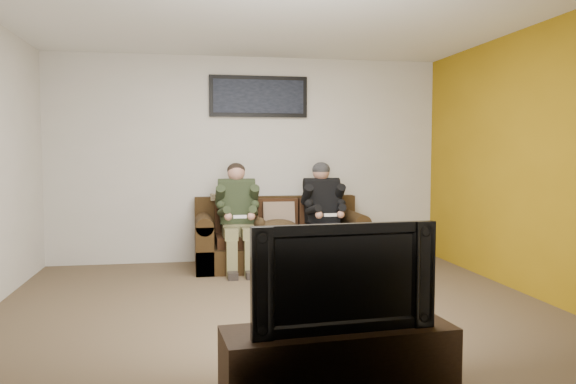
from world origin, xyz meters
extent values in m
plane|color=brown|center=(0.00, 0.00, 0.00)|extent=(5.00, 5.00, 0.00)
plane|color=silver|center=(0.00, 0.00, 2.60)|extent=(5.00, 5.00, 0.00)
plane|color=beige|center=(0.00, 2.25, 1.30)|extent=(5.00, 0.00, 5.00)
plane|color=beige|center=(0.00, -2.25, 1.30)|extent=(5.00, 0.00, 5.00)
plane|color=beige|center=(2.50, 0.00, 1.30)|extent=(0.00, 4.50, 4.50)
plane|color=#A37A10|center=(2.49, 0.00, 1.30)|extent=(0.00, 4.50, 4.50)
cube|color=#2F1F0E|center=(0.33, 1.75, 0.14)|extent=(2.04, 0.88, 0.28)
cube|color=#2F1F0E|center=(0.33, 2.10, 0.56)|extent=(2.04, 0.19, 0.56)
cube|color=#2F1F0E|center=(-0.59, 1.75, 0.28)|extent=(0.20, 0.88, 0.56)
cube|color=#2F1F0E|center=(1.25, 1.75, 0.28)|extent=(0.20, 0.88, 0.56)
cylinder|color=#2F1F0E|center=(-0.59, 1.75, 0.56)|extent=(0.20, 0.88, 0.20)
cylinder|color=#2F1F0E|center=(1.25, 1.75, 0.56)|extent=(0.20, 0.88, 0.20)
cube|color=#341D0F|center=(-0.20, 1.70, 0.34)|extent=(0.50, 0.56, 0.13)
cube|color=#341D0F|center=(-0.20, 1.97, 0.61)|extent=(0.50, 0.13, 0.41)
cube|color=#341D0F|center=(0.33, 1.70, 0.34)|extent=(0.50, 0.56, 0.13)
cube|color=#341D0F|center=(0.33, 1.97, 0.61)|extent=(0.50, 0.13, 0.41)
cube|color=#341D0F|center=(0.85, 1.70, 0.34)|extent=(0.50, 0.56, 0.13)
cube|color=#341D0F|center=(0.85, 1.97, 0.61)|extent=(0.50, 0.13, 0.41)
cube|color=#836B56|center=(0.33, 1.86, 0.59)|extent=(0.39, 0.19, 0.39)
cube|color=tan|center=(-0.29, 2.08, 0.83)|extent=(0.42, 0.20, 0.07)
cube|color=olive|center=(-0.20, 1.68, 0.48)|extent=(0.36, 0.30, 0.14)
cube|color=#28321E|center=(-0.20, 1.78, 0.78)|extent=(0.40, 0.30, 0.53)
cylinder|color=#28321E|center=(-0.20, 1.80, 0.99)|extent=(0.44, 0.18, 0.18)
sphere|color=tan|center=(-0.20, 1.82, 1.15)|extent=(0.21, 0.21, 0.21)
cube|color=olive|center=(-0.30, 1.48, 0.47)|extent=(0.15, 0.42, 0.13)
cube|color=olive|center=(-0.10, 1.48, 0.47)|extent=(0.15, 0.42, 0.13)
cube|color=olive|center=(-0.30, 1.28, 0.20)|extent=(0.12, 0.13, 0.41)
cube|color=olive|center=(-0.10, 1.28, 0.20)|extent=(0.12, 0.13, 0.41)
cube|color=black|center=(-0.30, 1.20, 0.04)|extent=(0.11, 0.26, 0.08)
cube|color=black|center=(-0.10, 1.20, 0.04)|extent=(0.11, 0.26, 0.08)
cylinder|color=#28321E|center=(-0.40, 1.71, 0.88)|extent=(0.11, 0.30, 0.28)
cylinder|color=#28321E|center=(0.00, 1.71, 0.88)|extent=(0.11, 0.30, 0.28)
cylinder|color=#28321E|center=(-0.37, 1.49, 0.72)|extent=(0.14, 0.32, 0.15)
cylinder|color=#28321E|center=(-0.03, 1.49, 0.72)|extent=(0.14, 0.32, 0.15)
sphere|color=tan|center=(-0.33, 1.37, 0.67)|extent=(0.09, 0.09, 0.09)
sphere|color=tan|center=(-0.07, 1.37, 0.67)|extent=(0.09, 0.09, 0.09)
cube|color=white|center=(-0.20, 1.35, 0.67)|extent=(0.15, 0.04, 0.03)
ellipsoid|color=black|center=(-0.20, 1.83, 1.18)|extent=(0.22, 0.22, 0.17)
cube|color=black|center=(0.85, 1.68, 0.48)|extent=(0.36, 0.30, 0.14)
cube|color=black|center=(0.85, 1.78, 0.78)|extent=(0.40, 0.30, 0.53)
cylinder|color=black|center=(0.85, 1.80, 0.99)|extent=(0.44, 0.18, 0.18)
sphere|color=#A5715C|center=(0.85, 1.82, 1.15)|extent=(0.21, 0.21, 0.21)
cube|color=black|center=(0.75, 1.48, 0.47)|extent=(0.15, 0.42, 0.13)
cube|color=black|center=(0.95, 1.48, 0.47)|extent=(0.15, 0.42, 0.13)
cube|color=black|center=(0.75, 1.28, 0.20)|extent=(0.12, 0.13, 0.41)
cube|color=black|center=(0.95, 1.28, 0.20)|extent=(0.12, 0.13, 0.41)
cube|color=black|center=(0.75, 1.20, 0.04)|extent=(0.11, 0.26, 0.08)
cube|color=black|center=(0.95, 1.20, 0.04)|extent=(0.11, 0.26, 0.08)
cylinder|color=black|center=(0.65, 1.71, 0.88)|extent=(0.11, 0.30, 0.28)
cylinder|color=black|center=(1.05, 1.71, 0.88)|extent=(0.11, 0.30, 0.28)
cylinder|color=black|center=(0.68, 1.49, 0.72)|extent=(0.14, 0.32, 0.15)
cylinder|color=black|center=(1.02, 1.49, 0.72)|extent=(0.14, 0.32, 0.15)
sphere|color=#A5715C|center=(0.72, 1.37, 0.67)|extent=(0.09, 0.09, 0.09)
sphere|color=#A5715C|center=(0.98, 1.37, 0.67)|extent=(0.09, 0.09, 0.09)
cube|color=white|center=(0.85, 1.35, 0.67)|extent=(0.15, 0.04, 0.03)
ellipsoid|color=black|center=(0.85, 1.82, 1.18)|extent=(0.22, 0.22, 0.19)
ellipsoid|color=#4B361D|center=(0.28, 1.63, 0.50)|extent=(0.47, 0.26, 0.19)
sphere|color=#4B361D|center=(0.06, 1.60, 0.56)|extent=(0.14, 0.14, 0.14)
cone|color=#4B361D|center=(0.04, 1.57, 0.63)|extent=(0.04, 0.04, 0.04)
cone|color=#4B361D|center=(0.04, 1.64, 0.63)|extent=(0.04, 0.04, 0.04)
cylinder|color=#4B361D|center=(0.52, 1.68, 0.47)|extent=(0.26, 0.13, 0.08)
cube|color=black|center=(0.13, 2.22, 2.10)|extent=(1.25, 0.04, 0.52)
cube|color=black|center=(0.13, 2.19, 2.10)|extent=(1.15, 0.01, 0.42)
cube|color=black|center=(0.06, -1.95, 0.21)|extent=(1.33, 0.52, 0.41)
imported|color=black|center=(0.06, -1.95, 0.71)|extent=(1.04, 0.22, 0.60)
camera|label=1|loc=(-0.75, -4.93, 1.39)|focal=35.00mm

